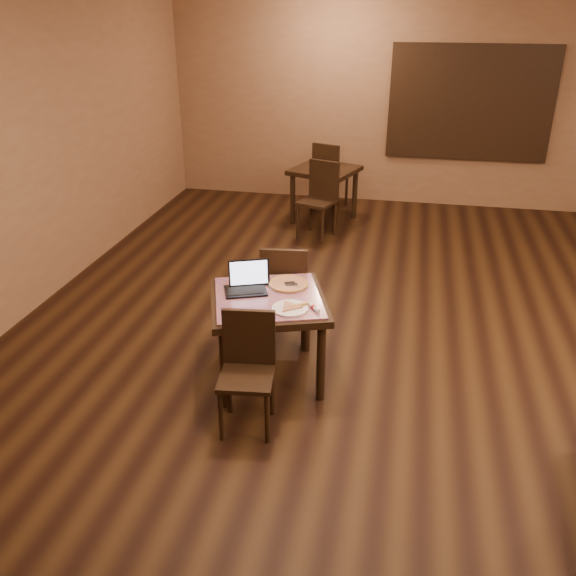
% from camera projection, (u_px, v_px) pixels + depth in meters
% --- Properties ---
extents(ground, '(10.00, 10.00, 0.00)m').
position_uv_depth(ground, '(423.00, 377.00, 5.25)').
color(ground, black).
rests_on(ground, ground).
extents(wall_back, '(8.00, 0.02, 3.00)m').
position_uv_depth(wall_back, '(435.00, 105.00, 9.01)').
color(wall_back, '#8A6346').
rests_on(wall_back, ground).
extents(mural, '(2.34, 0.05, 1.64)m').
position_uv_depth(mural, '(470.00, 103.00, 8.86)').
color(mural, '#286295').
rests_on(mural, wall_back).
extents(tiled_table, '(1.17, 1.17, 0.76)m').
position_uv_depth(tiled_table, '(268.00, 308.00, 4.98)').
color(tiled_table, black).
rests_on(tiled_table, ground).
extents(chair_main_near, '(0.44, 0.44, 0.91)m').
position_uv_depth(chair_main_near, '(248.00, 364.00, 4.50)').
color(chair_main_near, black).
rests_on(chair_main_near, ground).
extents(chair_main_far, '(0.46, 0.46, 0.97)m').
position_uv_depth(chair_main_far, '(285.00, 288.00, 5.57)').
color(chair_main_far, black).
rests_on(chair_main_far, ground).
extents(laptop, '(0.40, 0.38, 0.23)m').
position_uv_depth(laptop, '(247.00, 283.00, 5.04)').
color(laptop, black).
rests_on(laptop, tiled_table).
extents(plate, '(0.28, 0.28, 0.02)m').
position_uv_depth(plate, '(290.00, 308.00, 4.73)').
color(plate, white).
rests_on(plate, tiled_table).
extents(pizza_slice, '(0.28, 0.28, 0.02)m').
position_uv_depth(pizza_slice, '(290.00, 307.00, 4.73)').
color(pizza_slice, '#CFC08A').
rests_on(pizza_slice, plate).
extents(pizza_pan, '(0.33, 0.33, 0.01)m').
position_uv_depth(pizza_pan, '(288.00, 285.00, 5.13)').
color(pizza_pan, silver).
rests_on(pizza_pan, tiled_table).
extents(pizza_whole, '(0.33, 0.33, 0.02)m').
position_uv_depth(pizza_whole, '(288.00, 284.00, 5.12)').
color(pizza_whole, '#CFC08A').
rests_on(pizza_whole, pizza_pan).
extents(spatula, '(0.17, 0.23, 0.01)m').
position_uv_depth(spatula, '(290.00, 284.00, 5.09)').
color(spatula, silver).
rests_on(spatula, pizza_whole).
extents(napkin_roll, '(0.12, 0.14, 0.04)m').
position_uv_depth(napkin_roll, '(314.00, 307.00, 4.73)').
color(napkin_roll, white).
rests_on(napkin_roll, tiled_table).
extents(other_table_b, '(1.05, 1.05, 0.78)m').
position_uv_depth(other_table_b, '(325.00, 177.00, 8.62)').
color(other_table_b, black).
rests_on(other_table_b, ground).
extents(other_table_b_chair_near, '(0.55, 0.55, 1.00)m').
position_uv_depth(other_table_b_chair_near, '(320.00, 195.00, 8.13)').
color(other_table_b_chair_near, black).
rests_on(other_table_b_chair_near, ground).
extents(other_table_b_chair_far, '(0.55, 0.55, 1.00)m').
position_uv_depth(other_table_b_chair_far, '(328.00, 172.00, 9.18)').
color(other_table_b_chair_far, black).
rests_on(other_table_b_chair_far, ground).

